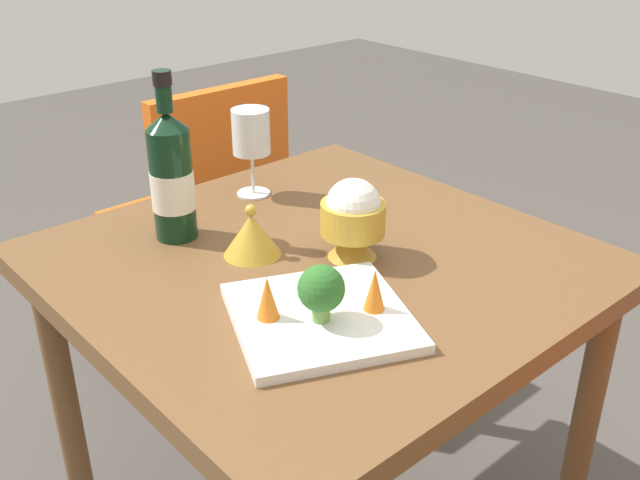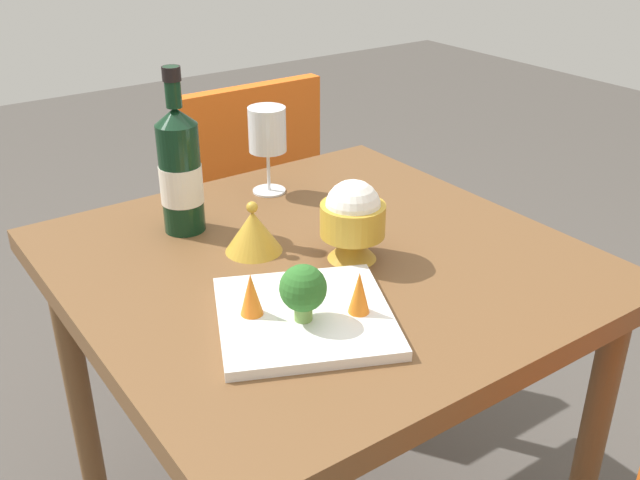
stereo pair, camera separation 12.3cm
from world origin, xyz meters
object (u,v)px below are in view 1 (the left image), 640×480
Objects in this scene: broccoli_floret at (321,290)px; carrot_garnish_left at (267,298)px; rice_bowl_lid at (252,234)px; chair_near_window at (210,200)px; serving_plate at (320,317)px; rice_bowl at (353,217)px; wine_glass at (251,134)px; carrot_garnish_right at (375,290)px; wine_bottle at (172,176)px.

broccoli_floret reaches higher than carrot_garnish_left.
carrot_garnish_left is at bearing -120.99° from rice_bowl_lid.
chair_near_window is 2.57× the size of serving_plate.
rice_bowl_lid is 0.25m from serving_plate.
rice_bowl_lid reaches higher than serving_plate.
broccoli_floret is at bearing -144.89° from rice_bowl.
wine_glass reaches higher than chair_near_window.
serving_plate is at bearing 145.30° from carrot_garnish_right.
chair_near_window is at bearing 66.53° from broccoli_floret.
chair_near_window is 0.56m from wine_glass.
wine_glass is 0.50m from carrot_garnish_left.
serving_plate is (-0.05, -0.24, -0.03)m from rice_bowl_lid.
chair_near_window is at bearing 66.84° from serving_plate.
chair_near_window is at bearing 62.26° from carrot_garnish_left.
rice_bowl is at bearing -104.87° from chair_near_window.
chair_near_window is 2.82× the size of wine_bottle.
wine_glass is 0.28m from rice_bowl_lid.
wine_bottle is 0.33m from rice_bowl.
wine_glass is at bearing 52.84° from rice_bowl_lid.
wine_bottle is 0.40m from broccoli_floret.
chair_near_window is 0.75m from rice_bowl_lid.
rice_bowl is 0.20m from carrot_garnish_right.
carrot_garnish_left is (-0.06, -0.35, -0.07)m from wine_bottle.
wine_bottle is at bearing 80.35° from carrot_garnish_left.
rice_bowl is at bearing 35.11° from broccoli_floret.
wine_bottle reaches higher than serving_plate.
rice_bowl is 0.18m from rice_bowl_lid.
serving_plate is 0.09m from carrot_garnish_left.
wine_glass is 0.54× the size of serving_plate.
serving_plate is 0.09m from carrot_garnish_right.
rice_bowl is 1.65× the size of broccoli_floret.
chair_near_window reaches higher than broccoli_floret.
rice_bowl is 0.25m from carrot_garnish_left.
serving_plate is 3.85× the size of broccoli_floret.
rice_bowl is at bearing 17.71° from carrot_garnish_left.
carrot_garnish_left is at bearing 133.39° from broccoli_floret.
serving_plate is at bearing -102.73° from rice_bowl_lid.
rice_bowl_lid is (-0.16, -0.21, -0.09)m from wine_glass.
broccoli_floret reaches higher than rice_bowl_lid.
broccoli_floret is 0.08m from carrot_garnish_right.
rice_bowl_lid is at bearing 77.27° from serving_plate.
serving_plate is (-0.37, -0.88, 0.20)m from chair_near_window.
carrot_garnish_left reaches higher than serving_plate.
rice_bowl is 2.15× the size of carrot_garnish_left.
wine_glass is at bearing 64.48° from serving_plate.
chair_near_window reaches higher than rice_bowl_lid.
wine_bottle is 0.91× the size of serving_plate.
wine_bottle reaches higher than rice_bowl_lid.
rice_bowl_lid is 1.53× the size of carrot_garnish_right.
wine_bottle is 0.44m from carrot_garnish_right.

